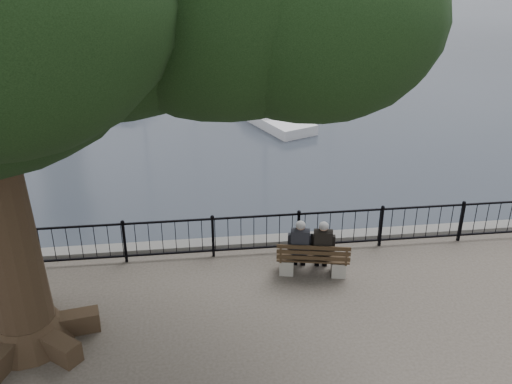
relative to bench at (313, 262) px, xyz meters
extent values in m
cube|color=#585653|center=(-1.14, 1.51, -0.79)|extent=(200.00, 0.40, 1.20)
cube|color=black|center=(-1.14, 1.01, 0.69)|extent=(22.00, 0.04, 0.04)
cube|color=black|center=(-1.14, 1.01, -0.14)|extent=(22.00, 0.04, 0.04)
cube|color=gray|center=(-0.55, 0.15, -0.11)|extent=(0.38, 0.45, 0.36)
cube|color=gray|center=(0.57, -0.08, -0.11)|extent=(0.38, 0.45, 0.36)
cube|color=black|center=(0.01, 0.03, 0.11)|extent=(1.64, 0.75, 0.04)
cube|color=black|center=(-0.04, -0.20, 0.37)|extent=(1.56, 0.36, 0.35)
cube|color=black|center=(-0.28, 0.10, 0.21)|extent=(0.36, 0.32, 0.21)
cube|color=black|center=(-0.30, 0.01, 0.55)|extent=(0.42, 0.29, 0.53)
sphere|color=#A47C62|center=(-0.30, 0.04, 0.92)|extent=(0.20, 0.20, 0.20)
ellipsoid|color=gray|center=(-0.30, 0.02, 0.95)|extent=(0.21, 0.21, 0.18)
cube|color=black|center=(-0.23, 0.35, -0.09)|extent=(0.35, 0.44, 0.40)
cube|color=black|center=(0.20, 0.00, 0.21)|extent=(0.36, 0.32, 0.21)
cube|color=black|center=(0.18, -0.09, 0.55)|extent=(0.42, 0.29, 0.53)
sphere|color=#A47C62|center=(0.19, -0.06, 0.92)|extent=(0.20, 0.20, 0.20)
ellipsoid|color=gray|center=(0.18, -0.08, 0.95)|extent=(0.21, 0.21, 0.18)
cube|color=black|center=(0.25, 0.25, -0.09)|extent=(0.35, 0.44, 0.40)
cone|color=black|center=(-5.72, -1.53, -0.04)|extent=(1.70, 1.70, 0.50)
ellipsoid|color=black|center=(-1.93, -1.43, 5.70)|extent=(4.59, 4.59, 3.58)
ellipsoid|color=black|center=(-0.64, -1.83, 5.50)|extent=(3.99, 3.99, 3.11)
cube|color=#585653|center=(0.86, 48.51, -0.69)|extent=(6.01, 6.01, 1.40)
cube|color=silver|center=(-4.77, 17.61, -1.19)|extent=(3.34, 5.59, 0.60)
cube|color=silver|center=(-4.77, 17.61, -0.69)|extent=(1.82, 2.45, 0.45)
cube|color=silver|center=(0.87, 14.18, -1.19)|extent=(3.88, 6.13, 0.66)
cube|color=silver|center=(0.87, 14.18, -0.69)|extent=(2.08, 2.71, 0.50)
cube|color=silver|center=(7.21, 26.39, -1.19)|extent=(3.19, 5.21, 0.56)
cube|color=silver|center=(7.21, 26.39, -0.69)|extent=(1.72, 2.29, 0.42)
cube|color=silver|center=(-13.29, 25.53, -1.19)|extent=(1.88, 5.13, 0.56)
cube|color=silver|center=(-13.29, 25.53, -0.69)|extent=(1.22, 2.13, 0.42)
cube|color=silver|center=(-2.18, 30.77, -1.19)|extent=(3.64, 6.02, 0.65)
cube|color=silver|center=(-2.18, 30.77, -0.69)|extent=(1.98, 2.65, 0.49)
cube|color=silver|center=(5.22, 36.01, -1.19)|extent=(3.75, 5.92, 0.64)
cube|color=silver|center=(5.22, 36.01, -0.69)|extent=(2.01, 2.62, 0.48)
camera|label=1|loc=(-2.54, -10.46, 6.74)|focal=40.00mm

